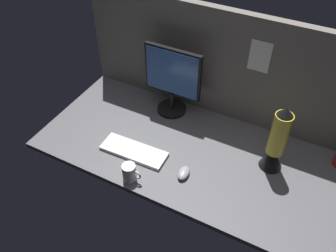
{
  "coord_description": "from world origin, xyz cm",
  "views": [
    {
      "loc": [
        45.76,
        -125.8,
        143.19
      ],
      "look_at": [
        -12.04,
        0.0,
        14.0
      ],
      "focal_mm": 37.68,
      "sensor_mm": 36.0,
      "label": 1
    }
  ],
  "objects_px": {
    "mouse": "(184,173)",
    "lava_lamp": "(276,144)",
    "keyboard": "(134,151)",
    "monitor": "(172,79)",
    "mug_ceramic_white": "(130,172)"
  },
  "relations": [
    {
      "from": "keyboard",
      "to": "monitor",
      "type": "bearing_deg",
      "value": 85.44
    },
    {
      "from": "mouse",
      "to": "lava_lamp",
      "type": "bearing_deg",
      "value": 30.7
    },
    {
      "from": "monitor",
      "to": "lava_lamp",
      "type": "distance_m",
      "value": 0.7
    },
    {
      "from": "mouse",
      "to": "mug_ceramic_white",
      "type": "distance_m",
      "value": 0.28
    },
    {
      "from": "monitor",
      "to": "mug_ceramic_white",
      "type": "bearing_deg",
      "value": -84.18
    },
    {
      "from": "mouse",
      "to": "lava_lamp",
      "type": "distance_m",
      "value": 0.49
    },
    {
      "from": "mouse",
      "to": "mug_ceramic_white",
      "type": "xyz_separation_m",
      "value": [
        -0.23,
        -0.15,
        0.03
      ]
    },
    {
      "from": "lava_lamp",
      "to": "mug_ceramic_white",
      "type": "bearing_deg",
      "value": -145.55
    },
    {
      "from": "mouse",
      "to": "mug_ceramic_white",
      "type": "bearing_deg",
      "value": -152.75
    },
    {
      "from": "mug_ceramic_white",
      "to": "lava_lamp",
      "type": "height_order",
      "value": "lava_lamp"
    },
    {
      "from": "keyboard",
      "to": "mouse",
      "type": "bearing_deg",
      "value": -5.31
    },
    {
      "from": "keyboard",
      "to": "mouse",
      "type": "relative_size",
      "value": 3.85
    },
    {
      "from": "monitor",
      "to": "mug_ceramic_white",
      "type": "distance_m",
      "value": 0.62
    },
    {
      "from": "monitor",
      "to": "keyboard",
      "type": "relative_size",
      "value": 1.16
    },
    {
      "from": "keyboard",
      "to": "mouse",
      "type": "height_order",
      "value": "mouse"
    }
  ]
}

